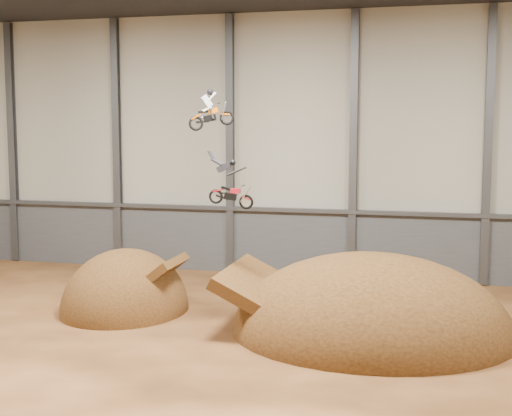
% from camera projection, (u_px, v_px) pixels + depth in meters
% --- Properties ---
extents(floor, '(40.00, 40.00, 0.00)m').
position_uv_depth(floor, '(203.00, 363.00, 24.32)').
color(floor, '#532F16').
rests_on(floor, ground).
extents(back_wall, '(40.00, 0.10, 14.00)m').
position_uv_depth(back_wall, '(291.00, 145.00, 37.95)').
color(back_wall, '#B3B09E').
rests_on(back_wall, ground).
extents(lower_band_back, '(39.80, 0.18, 3.50)m').
position_uv_depth(lower_band_back, '(290.00, 243.00, 38.46)').
color(lower_band_back, '#4D4F54').
rests_on(lower_band_back, ground).
extents(steel_rail, '(39.80, 0.35, 0.20)m').
position_uv_depth(steel_rail, '(290.00, 210.00, 38.11)').
color(steel_rail, '#47494F').
rests_on(steel_rail, lower_band_back).
extents(steel_column_0, '(0.40, 0.36, 13.90)m').
position_uv_depth(steel_column_0, '(12.00, 143.00, 41.83)').
color(steel_column_0, '#47494F').
rests_on(steel_column_0, ground).
extents(steel_column_1, '(0.40, 0.36, 13.90)m').
position_uv_depth(steel_column_1, '(117.00, 144.00, 40.20)').
color(steel_column_1, '#47494F').
rests_on(steel_column_1, ground).
extents(steel_column_2, '(0.40, 0.36, 13.90)m').
position_uv_depth(steel_column_2, '(230.00, 145.00, 38.57)').
color(steel_column_2, '#47494F').
rests_on(steel_column_2, ground).
extents(steel_column_3, '(0.40, 0.36, 13.90)m').
position_uv_depth(steel_column_3, '(353.00, 146.00, 36.94)').
color(steel_column_3, '#47494F').
rests_on(steel_column_3, ground).
extents(steel_column_4, '(0.40, 0.36, 13.90)m').
position_uv_depth(steel_column_4, '(488.00, 147.00, 35.31)').
color(steel_column_4, '#47494F').
rests_on(steel_column_4, ground).
extents(takeoff_ramp, '(5.43, 6.27, 5.43)m').
position_uv_depth(takeoff_ramp, '(125.00, 310.00, 31.21)').
color(takeoff_ramp, '#3D230F').
rests_on(takeoff_ramp, ground).
extents(landing_ramp, '(10.88, 9.63, 6.28)m').
position_uv_depth(landing_ramp, '(370.00, 333.00, 27.77)').
color(landing_ramp, '#3D230F').
rests_on(landing_ramp, ground).
extents(fmx_rider_a, '(2.22, 1.58, 1.99)m').
position_uv_depth(fmx_rider_a, '(213.00, 107.00, 28.79)').
color(fmx_rider_a, '#DB5701').
extents(fmx_rider_b, '(2.73, 0.80, 2.41)m').
position_uv_depth(fmx_rider_b, '(230.00, 180.00, 28.12)').
color(fmx_rider_b, red).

